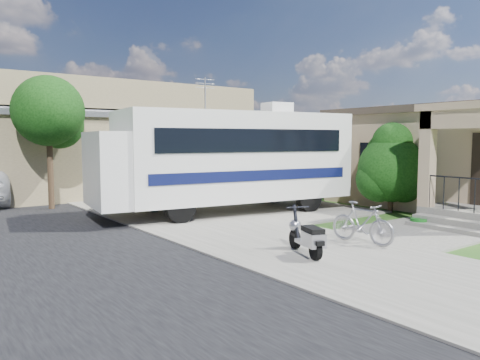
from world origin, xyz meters
TOP-DOWN VIEW (x-y plane):
  - ground at (0.00, 0.00)m, footprint 120.00×120.00m
  - sidewalk_slab at (-1.00, 10.00)m, footprint 4.00×80.00m
  - driveway_slab at (1.50, 4.50)m, footprint 7.00×6.00m
  - walk_slab at (3.00, -1.00)m, footprint 4.00×3.00m
  - house at (8.88, 1.43)m, footprint 9.47×7.80m
  - warehouse at (0.00, 13.97)m, footprint 12.50×8.40m
  - street_tree_a at (-3.70, 9.05)m, footprint 2.44×2.40m
  - motorhome at (0.56, 4.65)m, footprint 8.64×3.74m
  - shrub at (5.21, 1.75)m, footprint 2.42×2.31m
  - scooter at (-1.44, -1.05)m, footprint 0.74×1.40m
  - bicycle at (0.32, -1.03)m, footprint 0.65×1.62m
  - garden_hose at (3.46, -0.46)m, footprint 0.45×0.45m

SIDE VIEW (x-z plane):
  - ground at x=0.00m, z-range 0.00..0.00m
  - driveway_slab at x=1.50m, z-range 0.00..0.05m
  - walk_slab at x=3.00m, z-range 0.00..0.05m
  - sidewalk_slab at x=-1.00m, z-range 0.00..0.06m
  - garden_hose at x=3.46m, z-range 0.00..0.20m
  - scooter at x=-1.44m, z-range -0.04..0.91m
  - bicycle at x=0.32m, z-range 0.00..0.95m
  - shrub at x=5.21m, z-range 0.03..3.01m
  - house at x=8.88m, z-range 0.00..3.55m
  - motorhome at x=0.56m, z-range -0.30..3.98m
  - warehouse at x=0.00m, z-range -0.53..4.51m
  - street_tree_a at x=-3.70m, z-range 0.96..5.54m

